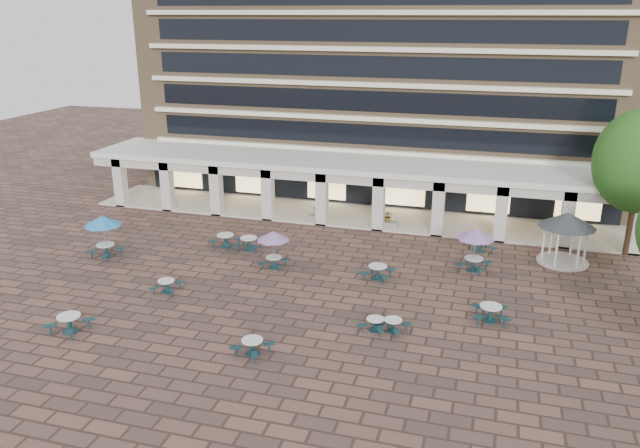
% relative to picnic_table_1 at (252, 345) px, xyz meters
% --- Properties ---
extents(ground, '(120.00, 120.00, 0.00)m').
position_rel_picnic_table_1_xyz_m(ground, '(0.04, 6.32, -0.45)').
color(ground, brown).
rests_on(ground, ground).
extents(apartment_building, '(40.00, 15.50, 25.20)m').
position_rel_picnic_table_1_xyz_m(apartment_building, '(0.04, 31.79, 12.15)').
color(apartment_building, '#8E7150').
rests_on(apartment_building, ground).
extents(retail_arcade, '(42.00, 6.60, 4.40)m').
position_rel_picnic_table_1_xyz_m(retail_arcade, '(0.04, 21.12, 2.55)').
color(retail_arcade, white).
rests_on(retail_arcade, ground).
extents(picnic_table_1, '(1.98, 1.98, 0.75)m').
position_rel_picnic_table_1_xyz_m(picnic_table_1, '(0.00, 0.00, 0.00)').
color(picnic_table_1, '#163942').
rests_on(picnic_table_1, ground).
extents(picnic_table_2, '(1.82, 1.82, 0.67)m').
position_rel_picnic_table_1_xyz_m(picnic_table_2, '(5.83, 3.91, -0.05)').
color(picnic_table_2, '#163942').
rests_on(picnic_table_2, ground).
extents(picnic_table_3, '(1.72, 1.72, 0.66)m').
position_rel_picnic_table_1_xyz_m(picnic_table_3, '(4.98, 3.78, -0.05)').
color(picnic_table_3, '#163942').
rests_on(picnic_table_3, ground).
extents(picnic_table_4, '(2.38, 2.38, 2.75)m').
position_rel_picnic_table_1_xyz_m(picnic_table_4, '(-13.59, 8.60, 1.89)').
color(picnic_table_4, '#163942').
rests_on(picnic_table_4, ground).
extents(picnic_table_5, '(2.10, 2.10, 0.86)m').
position_rel_picnic_table_1_xyz_m(picnic_table_5, '(-9.44, -0.52, 0.07)').
color(picnic_table_5, '#163942').
rests_on(picnic_table_5, ground).
extents(picnic_table_6, '(2.05, 2.05, 2.37)m').
position_rel_picnic_table_1_xyz_m(picnic_table_6, '(-2.59, 9.86, 1.57)').
color(picnic_table_6, '#163942').
rests_on(picnic_table_6, ground).
extents(picnic_table_7, '(2.05, 2.05, 0.84)m').
position_rel_picnic_table_1_xyz_m(picnic_table_7, '(10.39, 6.43, 0.06)').
color(picnic_table_7, '#163942').
rests_on(picnic_table_7, ground).
extents(picnic_table_8, '(2.23, 2.23, 0.85)m').
position_rel_picnic_table_1_xyz_m(picnic_table_8, '(-6.99, 12.43, 0.06)').
color(picnic_table_8, '#163942').
rests_on(picnic_table_8, ground).
extents(picnic_table_9, '(1.63, 1.63, 0.71)m').
position_rel_picnic_table_1_xyz_m(picnic_table_9, '(-7.17, 4.91, -0.02)').
color(picnic_table_9, '#163942').
rests_on(picnic_table_9, ground).
extents(picnic_table_10, '(2.04, 2.04, 0.83)m').
position_rel_picnic_table_1_xyz_m(picnic_table_10, '(3.85, 10.04, 0.05)').
color(picnic_table_10, '#163942').
rests_on(picnic_table_10, ground).
extents(picnic_table_11, '(2.34, 2.34, 2.70)m').
position_rel_picnic_table_1_xyz_m(picnic_table_11, '(9.20, 12.84, 1.84)').
color(picnic_table_11, '#163942').
rests_on(picnic_table_11, ground).
extents(picnic_table_12, '(1.94, 1.94, 0.84)m').
position_rel_picnic_table_1_xyz_m(picnic_table_12, '(-5.28, 12.36, 0.05)').
color(picnic_table_12, '#163942').
rests_on(picnic_table_12, ground).
extents(picnic_table_13, '(2.11, 2.11, 0.78)m').
position_rel_picnic_table_1_xyz_m(picnic_table_13, '(9.50, 16.32, 0.02)').
color(picnic_table_13, '#163942').
rests_on(picnic_table_13, ground).
extents(gazebo, '(3.49, 3.49, 3.25)m').
position_rel_picnic_table_1_xyz_m(gazebo, '(14.52, 15.75, 2.00)').
color(gazebo, beige).
rests_on(gazebo, ground).
extents(planter_left, '(1.50, 0.70, 1.29)m').
position_rel_picnic_table_1_xyz_m(planter_left, '(-2.51, 19.22, 0.09)').
color(planter_left, gray).
rests_on(planter_left, ground).
extents(planter_right, '(1.50, 0.65, 1.31)m').
position_rel_picnic_table_1_xyz_m(planter_right, '(2.78, 19.22, 0.10)').
color(planter_right, gray).
rests_on(planter_right, ground).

